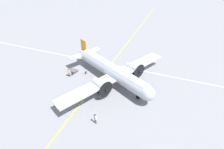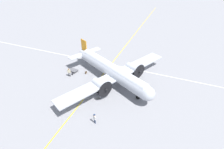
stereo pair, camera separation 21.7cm
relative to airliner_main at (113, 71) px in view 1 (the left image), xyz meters
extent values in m
plane|color=gray|center=(0.17, 0.32, -2.40)|extent=(300.00, 300.00, 0.00)
cube|color=gold|center=(0.17, 2.80, -2.39)|extent=(120.00, 0.16, 0.01)
cube|color=silver|center=(5.71, 0.32, -2.39)|extent=(0.16, 120.00, 0.01)
cylinder|color=#ADB2BC|center=(0.17, 0.32, -0.12)|extent=(9.65, 15.61, 2.35)
cylinder|color=silver|center=(0.17, 0.32, 0.52)|extent=(8.66, 14.58, 1.64)
sphere|color=#ADB2BC|center=(-3.62, -6.94, -0.12)|extent=(2.23, 2.23, 2.23)
cylinder|color=#ADB2BC|center=(3.95, 7.59, -0.01)|extent=(2.62, 3.43, 1.29)
cube|color=orange|center=(4.23, 8.12, 1.64)|extent=(0.95, 1.66, 2.70)
cube|color=#ADB2BC|center=(4.14, 7.94, 0.11)|extent=(7.29, 4.83, 0.10)
cube|color=#ADB2BC|center=(-0.39, -0.74, -0.42)|extent=(21.68, 12.97, 0.20)
cylinder|color=#ADB2BC|center=(2.97, -2.80, -0.40)|extent=(2.44, 3.08, 1.29)
cylinder|color=black|center=(2.26, -4.17, -0.40)|extent=(2.42, 1.29, 2.71)
sphere|color=black|center=(2.19, -4.29, -0.40)|extent=(0.45, 0.45, 0.45)
cylinder|color=#ADB2BC|center=(-4.00, 0.83, -0.40)|extent=(2.44, 3.08, 1.29)
cylinder|color=black|center=(-4.71, -0.54, -0.40)|extent=(2.42, 1.29, 2.71)
sphere|color=black|center=(-4.77, -0.66, -0.40)|extent=(0.45, 0.45, 0.45)
cylinder|color=#4C4C51|center=(3.10, -2.55, -1.38)|extent=(0.18, 0.18, 0.93)
cylinder|color=black|center=(3.10, -2.55, -1.85)|extent=(0.77, 1.11, 1.10)
cylinder|color=#4C4C51|center=(-3.87, 1.07, -1.38)|extent=(0.18, 0.18, 0.93)
cylinder|color=black|center=(-3.87, 1.07, -1.85)|extent=(0.77, 1.11, 1.10)
cylinder|color=#4C4C51|center=(-2.78, -5.35, -1.61)|extent=(0.14, 0.14, 0.87)
cylinder|color=black|center=(-2.78, -5.35, -2.05)|extent=(0.48, 0.70, 0.70)
cylinder|color=navy|center=(-9.87, -1.21, -2.00)|extent=(0.12, 0.12, 0.79)
cylinder|color=navy|center=(-9.78, -0.99, -2.00)|extent=(0.12, 0.12, 0.79)
cube|color=white|center=(-9.83, -1.10, -1.30)|extent=(0.31, 0.42, 0.60)
sphere|color=tan|center=(-9.83, -1.10, -0.87)|extent=(0.26, 0.26, 0.26)
cylinder|color=white|center=(-9.91, -1.32, -1.34)|extent=(0.09, 0.09, 0.57)
cylinder|color=white|center=(-9.74, -0.88, -1.34)|extent=(0.09, 0.09, 0.57)
cube|color=black|center=(-9.91, -1.06, -1.23)|extent=(0.03, 0.05, 0.38)
cylinder|color=navy|center=(-9.83, -1.10, -0.76)|extent=(0.36, 0.36, 0.07)
cylinder|color=#2D2D33|center=(-1.42, 8.64, -1.96)|extent=(0.13, 0.13, 0.86)
cylinder|color=#2D2D33|center=(-1.31, 8.41, -1.96)|extent=(0.13, 0.13, 0.86)
cube|color=beige|center=(-1.36, 8.52, -1.21)|extent=(0.36, 0.46, 0.65)
sphere|color=#8C6647|center=(-1.36, 8.52, -0.74)|extent=(0.29, 0.29, 0.29)
cylinder|color=beige|center=(-1.47, 8.75, -1.24)|extent=(0.10, 0.10, 0.62)
cylinder|color=beige|center=(-1.25, 8.29, -1.24)|extent=(0.10, 0.10, 0.62)
cube|color=#47331E|center=(0.68, 6.07, -2.17)|extent=(0.46, 0.17, 0.45)
cube|color=#312315|center=(0.68, 6.07, -1.91)|extent=(0.16, 0.12, 0.02)
cube|color=#232328|center=(-0.62, 8.32, -2.18)|extent=(0.52, 0.14, 0.44)
cube|color=black|center=(-0.62, 8.32, -1.93)|extent=(0.19, 0.10, 0.02)
cube|color=#56565B|center=(0.43, 8.83, -2.10)|extent=(1.37, 1.92, 0.04)
cube|color=#56565B|center=(0.55, 9.68, -1.86)|extent=(1.14, 0.19, 0.04)
cylinder|color=#56565B|center=(1.08, 9.61, -1.97)|extent=(0.04, 0.04, 0.22)
cylinder|color=#56565B|center=(0.01, 9.75, -1.97)|extent=(0.04, 0.04, 0.22)
cylinder|color=black|center=(0.80, 8.09, -2.26)|extent=(0.10, 0.29, 0.28)
cylinder|color=black|center=(-0.11, 8.21, -2.26)|extent=(0.10, 0.29, 0.28)
cylinder|color=black|center=(0.98, 9.44, -2.26)|extent=(0.10, 0.29, 0.28)
cylinder|color=black|center=(0.07, 9.56, -2.26)|extent=(0.10, 0.29, 0.28)
camera|label=1|loc=(-24.19, -9.15, 16.86)|focal=28.00mm
camera|label=2|loc=(-24.11, -9.36, 16.86)|focal=28.00mm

